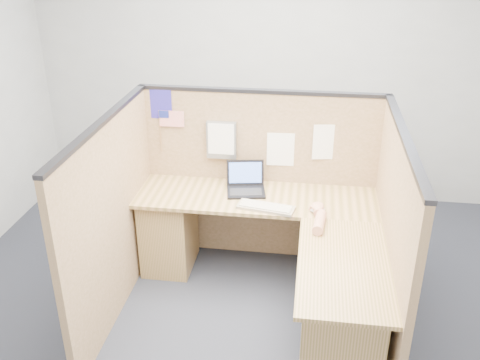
# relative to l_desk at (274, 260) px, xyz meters

# --- Properties ---
(floor) EXTENTS (5.00, 5.00, 0.00)m
(floor) POSITION_rel_l_desk_xyz_m (-0.18, -0.29, -0.39)
(floor) COLOR #20252E
(floor) RESTS_ON ground
(wall_back) EXTENTS (5.00, 0.00, 5.00)m
(wall_back) POSITION_rel_l_desk_xyz_m (-0.18, 1.96, 1.01)
(wall_back) COLOR #9B9DA0
(wall_back) RESTS_ON floor
(cubicle_partitions) EXTENTS (2.06, 1.83, 1.53)m
(cubicle_partitions) POSITION_rel_l_desk_xyz_m (-0.18, 0.14, 0.38)
(cubicle_partitions) COLOR brown
(cubicle_partitions) RESTS_ON floor
(l_desk) EXTENTS (1.95, 1.75, 0.73)m
(l_desk) POSITION_rel_l_desk_xyz_m (0.00, 0.00, 0.00)
(l_desk) COLOR brown
(l_desk) RESTS_ON floor
(laptop) EXTENTS (0.35, 0.35, 0.22)m
(laptop) POSITION_rel_l_desk_xyz_m (-0.27, 0.50, 0.39)
(laptop) COLOR black
(laptop) RESTS_ON l_desk
(keyboard) EXTENTS (0.46, 0.23, 0.03)m
(keyboard) POSITION_rel_l_desk_xyz_m (-0.09, 0.19, 0.35)
(keyboard) COLOR gray
(keyboard) RESTS_ON l_desk
(mouse) EXTENTS (0.13, 0.10, 0.05)m
(mouse) POSITION_rel_l_desk_xyz_m (0.31, 0.19, 0.36)
(mouse) COLOR #B4B4B9
(mouse) RESTS_ON l_desk
(hand_forearm) EXTENTS (0.12, 0.42, 0.09)m
(hand_forearm) POSITION_rel_l_desk_xyz_m (0.32, 0.04, 0.38)
(hand_forearm) COLOR tan
(hand_forearm) RESTS_ON l_desk
(blue_poster) EXTENTS (0.18, 0.01, 0.25)m
(blue_poster) POSITION_rel_l_desk_xyz_m (-1.02, 0.68, 0.98)
(blue_poster) COLOR #272093
(blue_poster) RESTS_ON cubicle_partitions
(american_flag) EXTENTS (0.22, 0.01, 0.37)m
(american_flag) POSITION_rel_l_desk_xyz_m (-0.96, 0.67, 0.85)
(american_flag) COLOR olive
(american_flag) RESTS_ON cubicle_partitions
(file_holder) EXTENTS (0.25, 0.05, 0.32)m
(file_holder) POSITION_rel_l_desk_xyz_m (-0.51, 0.66, 0.71)
(file_holder) COLOR slate
(file_holder) RESTS_ON cubicle_partitions
(paper_left) EXTENTS (0.23, 0.02, 0.29)m
(paper_left) POSITION_rel_l_desk_xyz_m (-0.02, 0.68, 0.64)
(paper_left) COLOR white
(paper_left) RESTS_ON cubicle_partitions
(paper_right) EXTENTS (0.23, 0.04, 0.30)m
(paper_right) POSITION_rel_l_desk_xyz_m (0.36, 0.68, 0.72)
(paper_right) COLOR white
(paper_right) RESTS_ON cubicle_partitions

